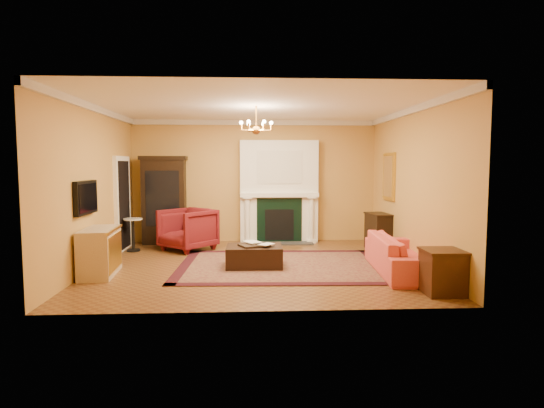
{
  "coord_description": "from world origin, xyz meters",
  "views": [
    {
      "loc": [
        -0.15,
        -8.55,
        1.92
      ],
      "look_at": [
        0.31,
        0.3,
        1.14
      ],
      "focal_mm": 30.0,
      "sensor_mm": 36.0,
      "label": 1
    }
  ],
  "objects": [
    {
      "name": "end_table",
      "position": [
        2.72,
        -2.08,
        0.32
      ],
      "size": [
        0.55,
        0.55,
        0.63
      ],
      "primitive_type": "cube",
      "rotation": [
        0.0,
        0.0,
        -0.01
      ],
      "color": "#38190F",
      "rests_on": "floor"
    },
    {
      "name": "book_a",
      "position": [
        -0.17,
        -0.12,
        0.59
      ],
      "size": [
        0.22,
        0.15,
        0.32
      ],
      "primitive_type": "imported",
      "rotation": [
        0.0,
        0.0,
        0.57
      ],
      "color": "gray",
      "rests_on": "ottoman_tray"
    },
    {
      "name": "commode",
      "position": [
        -2.73,
        -0.64,
        0.41
      ],
      "size": [
        0.6,
        1.13,
        0.82
      ],
      "primitive_type": "cube",
      "rotation": [
        0.0,
        0.0,
        0.08
      ],
      "color": "#C6B191",
      "rests_on": "floor"
    },
    {
      "name": "wall_back",
      "position": [
        0.0,
        2.76,
        1.5
      ],
      "size": [
        6.0,
        0.02,
        3.0
      ],
      "primitive_type": "cube",
      "color": "#C38E46",
      "rests_on": "floor"
    },
    {
      "name": "chandelier",
      "position": [
        -0.0,
        0.0,
        2.61
      ],
      "size": [
        0.63,
        0.55,
        0.53
      ],
      "color": "#B97B32",
      "rests_on": "ceiling"
    },
    {
      "name": "topiary_right",
      "position": [
        1.21,
        2.53,
        1.46
      ],
      "size": [
        0.16,
        0.16,
        0.42
      ],
      "color": "gray",
      "rests_on": "fireplace"
    },
    {
      "name": "pedestal_table",
      "position": [
        -2.7,
        1.52,
        0.43
      ],
      "size": [
        0.41,
        0.41,
        0.73
      ],
      "color": "black",
      "rests_on": "floor"
    },
    {
      "name": "gilt_mirror",
      "position": [
        2.97,
        1.4,
        1.65
      ],
      "size": [
        0.06,
        0.76,
        1.05
      ],
      "color": "gold",
      "rests_on": "wall_right"
    },
    {
      "name": "crown_molding",
      "position": [
        0.0,
        0.96,
        2.94
      ],
      "size": [
        6.0,
        5.5,
        0.12
      ],
      "color": "silver",
      "rests_on": "ceiling"
    },
    {
      "name": "coral_sofa",
      "position": [
        2.55,
        -0.74,
        0.44
      ],
      "size": [
        0.82,
        2.29,
        0.88
      ],
      "primitive_type": "imported",
      "rotation": [
        0.0,
        0.0,
        1.5
      ],
      "color": "#D75444",
      "rests_on": "floor"
    },
    {
      "name": "ceiling",
      "position": [
        0.0,
        0.0,
        3.01
      ],
      "size": [
        6.0,
        5.5,
        0.02
      ],
      "primitive_type": "cube",
      "color": "white",
      "rests_on": "wall_back"
    },
    {
      "name": "leather_ottoman",
      "position": [
        -0.05,
        -0.17,
        0.21
      ],
      "size": [
        1.04,
        0.76,
        0.38
      ],
      "primitive_type": "cube",
      "rotation": [
        0.0,
        0.0,
        -0.01
      ],
      "color": "black",
      "rests_on": "oriental_rug"
    },
    {
      "name": "book_b",
      "position": [
        0.1,
        -0.21,
        0.58
      ],
      "size": [
        0.17,
        0.15,
        0.28
      ],
      "primitive_type": "imported",
      "rotation": [
        0.0,
        0.0,
        -0.7
      ],
      "color": "gray",
      "rests_on": "ottoman_tray"
    },
    {
      "name": "fireplace",
      "position": [
        0.6,
        2.57,
        1.19
      ],
      "size": [
        1.9,
        0.7,
        2.5
      ],
      "color": "white",
      "rests_on": "wall_back"
    },
    {
      "name": "wall_front",
      "position": [
        0.0,
        -2.76,
        1.5
      ],
      "size": [
        6.0,
        0.02,
        3.0
      ],
      "primitive_type": "cube",
      "color": "#C38E46",
      "rests_on": "floor"
    },
    {
      "name": "wall_right",
      "position": [
        3.01,
        0.0,
        1.5
      ],
      "size": [
        0.02,
        5.5,
        3.0
      ],
      "primitive_type": "cube",
      "color": "#C38E46",
      "rests_on": "floor"
    },
    {
      "name": "ottoman_tray",
      "position": [
        -0.05,
        -0.2,
        0.42
      ],
      "size": [
        0.62,
        0.56,
        0.03
      ],
      "primitive_type": "cube",
      "rotation": [
        0.0,
        0.0,
        0.42
      ],
      "color": "black",
      "rests_on": "leather_ottoman"
    },
    {
      "name": "floor",
      "position": [
        0.0,
        0.0,
        -0.01
      ],
      "size": [
        6.0,
        5.5,
        0.02
      ],
      "primitive_type": "cube",
      "color": "brown",
      "rests_on": "ground"
    },
    {
      "name": "oriental_rug",
      "position": [
        0.49,
        -0.09,
        0.01
      ],
      "size": [
        4.0,
        3.06,
        0.02
      ],
      "primitive_type": "cube",
      "rotation": [
        0.0,
        0.0,
        -0.04
      ],
      "color": "#420E18",
      "rests_on": "floor"
    },
    {
      "name": "tv_panel",
      "position": [
        -2.95,
        -0.6,
        1.35
      ],
      "size": [
        0.09,
        0.95,
        0.58
      ],
      "color": "black",
      "rests_on": "wall_left"
    },
    {
      "name": "console_table",
      "position": [
        2.78,
        1.44,
        0.4
      ],
      "size": [
        0.5,
        0.76,
        0.79
      ],
      "primitive_type": "cube",
      "rotation": [
        0.0,
        0.0,
        0.13
      ],
      "color": "black",
      "rests_on": "floor"
    },
    {
      "name": "topiary_left",
      "position": [
        -0.16,
        2.53,
        1.46
      ],
      "size": [
        0.16,
        0.16,
        0.42
      ],
      "color": "gray",
      "rests_on": "fireplace"
    },
    {
      "name": "wall_left",
      "position": [
        -3.01,
        0.0,
        1.5
      ],
      "size": [
        0.02,
        5.5,
        3.0
      ],
      "primitive_type": "cube",
      "color": "#C38E46",
      "rests_on": "floor"
    },
    {
      "name": "wingback_armchair",
      "position": [
        -1.51,
        1.6,
        0.51
      ],
      "size": [
        1.37,
        1.36,
        1.03
      ],
      "primitive_type": "imported",
      "rotation": [
        0.0,
        0.0,
        -0.73
      ],
      "color": "maroon",
      "rests_on": "floor"
    },
    {
      "name": "china_cabinet",
      "position": [
        -2.18,
        2.49,
        1.01
      ],
      "size": [
        1.03,
        0.49,
        2.02
      ],
      "primitive_type": "cube",
      "rotation": [
        0.0,
        0.0,
        0.03
      ],
      "color": "black",
      "rests_on": "floor"
    },
    {
      "name": "doorway",
      "position": [
        -2.95,
        1.7,
        1.05
      ],
      "size": [
        0.08,
        1.05,
        2.1
      ],
      "color": "white",
      "rests_on": "wall_left"
    }
  ]
}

